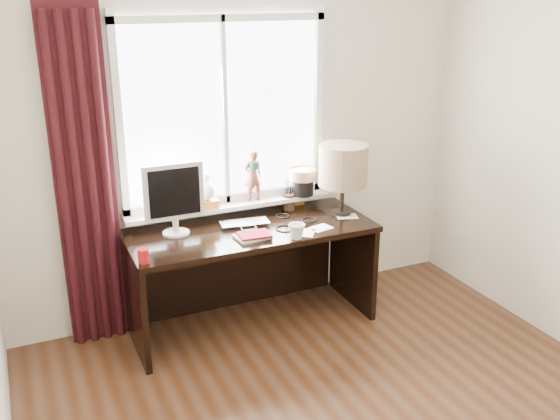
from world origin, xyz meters
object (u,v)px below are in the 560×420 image
laptop (245,223)px  table_lamp (343,166)px  red_cup (143,256)px  desk (246,255)px  mug (297,231)px  monitor (174,195)px

laptop → table_lamp: 0.81m
red_cup → table_lamp: size_ratio=0.17×
table_lamp → desk: bearing=171.2°
laptop → table_lamp: bearing=1.0°
red_cup → desk: size_ratio=0.05×
red_cup → desk: bearing=24.4°
mug → desk: (-0.21, 0.40, -0.30)m
mug → monitor: size_ratio=0.22×
mug → desk: mug is taller
laptop → red_cup: bearing=-149.4°
desk → monitor: bearing=178.9°
red_cup → monitor: bearing=50.9°
laptop → desk: laptop is taller
mug → table_lamp: table_lamp is taller
table_lamp → monitor: bearing=174.4°
mug → red_cup: (-1.01, 0.03, -0.01)m
red_cup → laptop: bearing=23.1°
red_cup → desk: red_cup is taller
laptop → mug: (0.22, -0.37, 0.04)m
table_lamp → mug: bearing=-150.2°
desk → mug: bearing=-62.4°
laptop → table_lamp: table_lamp is taller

